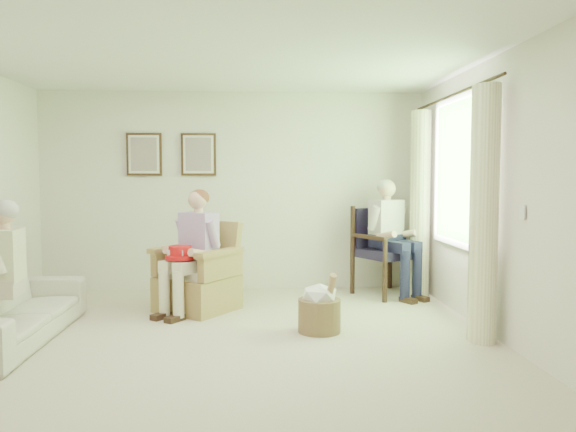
% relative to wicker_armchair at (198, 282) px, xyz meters
% --- Properties ---
extents(floor, '(5.50, 5.50, 0.00)m').
position_rel_wicker_armchair_xyz_m(floor, '(0.36, -1.58, -0.31)').
color(floor, beige).
rests_on(floor, ground).
extents(back_wall, '(5.00, 0.04, 2.60)m').
position_rel_wicker_armchair_xyz_m(back_wall, '(0.36, 1.17, 0.99)').
color(back_wall, silver).
rests_on(back_wall, ground).
extents(front_wall, '(5.00, 0.04, 2.60)m').
position_rel_wicker_armchair_xyz_m(front_wall, '(0.36, -4.33, 0.99)').
color(front_wall, silver).
rests_on(front_wall, ground).
extents(right_wall, '(0.04, 5.50, 2.60)m').
position_rel_wicker_armchair_xyz_m(right_wall, '(2.86, -1.58, 0.99)').
color(right_wall, silver).
rests_on(right_wall, ground).
extents(ceiling, '(5.00, 5.50, 0.02)m').
position_rel_wicker_armchair_xyz_m(ceiling, '(0.36, -1.58, 2.29)').
color(ceiling, white).
rests_on(ceiling, back_wall).
extents(window, '(0.13, 2.50, 1.63)m').
position_rel_wicker_armchair_xyz_m(window, '(2.83, -0.38, 1.27)').
color(window, '#2D6B23').
rests_on(window, right_wall).
extents(curtain_left, '(0.34, 0.34, 2.30)m').
position_rel_wicker_armchair_xyz_m(curtain_left, '(2.69, -1.36, 0.84)').
color(curtain_left, '#F5EBC0').
rests_on(curtain_left, ground).
extents(curtain_right, '(0.34, 0.34, 2.30)m').
position_rel_wicker_armchair_xyz_m(curtain_right, '(2.69, 0.60, 0.84)').
color(curtain_right, '#F5EBC0').
rests_on(curtain_right, ground).
extents(framed_print_left, '(0.45, 0.05, 0.55)m').
position_rel_wicker_armchair_xyz_m(framed_print_left, '(-0.79, 1.13, 1.47)').
color(framed_print_left, '#382114').
rests_on(framed_print_left, back_wall).
extents(framed_print_right, '(0.45, 0.05, 0.55)m').
position_rel_wicker_armchair_xyz_m(framed_print_right, '(-0.09, 1.13, 1.47)').
color(framed_print_right, '#382114').
rests_on(framed_print_right, back_wall).
extents(wicker_armchair, '(0.77, 0.76, 0.98)m').
position_rel_wicker_armchair_xyz_m(wicker_armchair, '(0.00, 0.00, 0.00)').
color(wicker_armchair, '#A98A50').
rests_on(wicker_armchair, ground).
extents(wood_armchair, '(0.71, 0.66, 1.09)m').
position_rel_wicker_armchair_xyz_m(wood_armchair, '(2.31, 0.77, 0.28)').
color(wood_armchair, black).
rests_on(wood_armchair, ground).
extents(sofa, '(2.04, 0.80, 0.60)m').
position_rel_wicker_armchair_xyz_m(sofa, '(-1.59, -1.13, -0.01)').
color(sofa, beige).
rests_on(sofa, ground).
extents(person_wicker, '(0.40, 0.63, 1.32)m').
position_rel_wicker_armchair_xyz_m(person_wicker, '(0.00, -0.13, 0.46)').
color(person_wicker, beige).
rests_on(person_wicker, ground).
extents(person_dark, '(0.40, 0.63, 1.43)m').
position_rel_wicker_armchair_xyz_m(person_dark, '(2.31, 0.59, 0.54)').
color(person_dark, '#1A1B39').
rests_on(person_dark, ground).
extents(red_hat, '(0.32, 0.32, 0.14)m').
position_rel_wicker_armchair_xyz_m(red_hat, '(-0.15, -0.29, 0.36)').
color(red_hat, red).
rests_on(red_hat, person_wicker).
extents(hatbox, '(0.48, 0.48, 0.60)m').
position_rel_wicker_armchair_xyz_m(hatbox, '(1.26, -0.98, -0.08)').
color(hatbox, tan).
rests_on(hatbox, ground).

